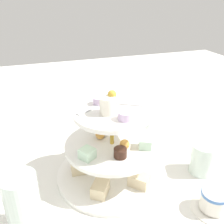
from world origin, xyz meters
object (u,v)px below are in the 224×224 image
(tiered_serving_stand, at_px, (112,152))
(water_glass_mid_back, at_px, (145,125))
(water_glass_tall_right, at_px, (23,204))
(water_glass_short_left, at_px, (203,159))
(butter_knife_left, at_px, (41,139))
(teacup_with_saucer, at_px, (213,201))

(tiered_serving_stand, height_order, water_glass_mid_back, tiered_serving_stand)
(water_glass_tall_right, distance_m, water_glass_short_left, 0.45)
(water_glass_tall_right, relative_size, water_glass_short_left, 1.59)
(tiered_serving_stand, distance_m, butter_knife_left, 0.30)
(water_glass_tall_right, xyz_separation_m, water_glass_mid_back, (-0.38, -0.24, -0.02))
(butter_knife_left, bearing_deg, water_glass_short_left, 116.28)
(tiered_serving_stand, distance_m, water_glass_mid_back, 0.22)
(water_glass_tall_right, bearing_deg, teacup_with_saucer, 168.03)
(teacup_with_saucer, xyz_separation_m, butter_knife_left, (0.34, -0.42, -0.02))
(butter_knife_left, distance_m, water_glass_mid_back, 0.34)
(water_glass_tall_right, xyz_separation_m, water_glass_short_left, (-0.45, -0.04, -0.02))
(water_glass_short_left, bearing_deg, water_glass_tall_right, 4.54)
(tiered_serving_stand, bearing_deg, teacup_with_saucer, 133.55)
(butter_knife_left, xyz_separation_m, water_glass_mid_back, (-0.32, 0.10, 0.04))
(tiered_serving_stand, xyz_separation_m, butter_knife_left, (0.16, -0.24, -0.07))
(water_glass_tall_right, relative_size, teacup_with_saucer, 1.47)
(water_glass_short_left, xyz_separation_m, water_glass_mid_back, (0.07, -0.21, 0.00))
(teacup_with_saucer, bearing_deg, water_glass_tall_right, -11.97)
(tiered_serving_stand, relative_size, water_glass_mid_back, 3.18)
(tiered_serving_stand, relative_size, water_glass_tall_right, 2.15)
(tiered_serving_stand, distance_m, teacup_with_saucer, 0.26)
(water_glass_short_left, bearing_deg, butter_knife_left, -37.55)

